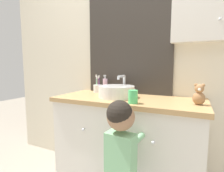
% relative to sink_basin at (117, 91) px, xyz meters
% --- Properties ---
extents(wall_back, '(3.20, 0.18, 2.50)m').
position_rel_sink_basin_xyz_m(wall_back, '(0.11, 0.29, 0.38)').
color(wall_back, beige).
rests_on(wall_back, ground_plane).
extents(vanity_counter, '(1.23, 0.53, 0.84)m').
position_rel_sink_basin_xyz_m(vanity_counter, '(0.10, 0.00, -0.47)').
color(vanity_counter, silver).
rests_on(vanity_counter, ground_plane).
extents(sink_basin, '(0.31, 0.36, 0.18)m').
position_rel_sink_basin_xyz_m(sink_basin, '(0.00, 0.00, 0.00)').
color(sink_basin, silver).
rests_on(sink_basin, vanity_counter).
extents(toothbrush_holder, '(0.09, 0.09, 0.18)m').
position_rel_sink_basin_xyz_m(toothbrush_holder, '(-0.29, 0.16, -0.01)').
color(toothbrush_holder, silver).
rests_on(toothbrush_holder, vanity_counter).
extents(soap_dispenser, '(0.05, 0.05, 0.18)m').
position_rel_sink_basin_xyz_m(soap_dispenser, '(-0.20, 0.16, 0.02)').
color(soap_dispenser, '#CCA3BC').
rests_on(soap_dispenser, vanity_counter).
extents(child_figure, '(0.21, 0.43, 0.90)m').
position_rel_sink_basin_xyz_m(child_figure, '(0.21, -0.42, -0.31)').
color(child_figure, slate).
rests_on(child_figure, ground_plane).
extents(teddy_bear, '(0.08, 0.07, 0.15)m').
position_rel_sink_basin_xyz_m(teddy_bear, '(0.63, -0.04, 0.02)').
color(teddy_bear, '#9E7047').
rests_on(teddy_bear, vanity_counter).
extents(drinking_cup, '(0.07, 0.07, 0.10)m').
position_rel_sink_basin_xyz_m(drinking_cup, '(0.21, -0.18, -0.00)').
color(drinking_cup, '#4CC670').
rests_on(drinking_cup, vanity_counter).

